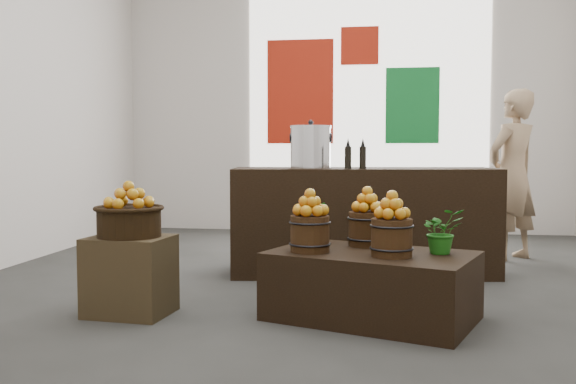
# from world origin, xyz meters

# --- Properties ---
(ground) EXTENTS (7.00, 7.00, 0.00)m
(ground) POSITION_xyz_m (0.00, 0.00, 0.00)
(ground) COLOR #393A37
(ground) RESTS_ON ground
(back_wall) EXTENTS (6.00, 0.04, 4.00)m
(back_wall) POSITION_xyz_m (0.00, 3.50, 2.00)
(back_wall) COLOR silver
(back_wall) RESTS_ON ground
(back_opening) EXTENTS (3.20, 0.02, 2.40)m
(back_opening) POSITION_xyz_m (0.30, 3.48, 2.00)
(back_opening) COLOR white
(back_opening) RESTS_ON back_wall
(deco_red_left) EXTENTS (0.90, 0.04, 1.40)m
(deco_red_left) POSITION_xyz_m (-0.60, 3.47, 1.90)
(deco_red_left) COLOR #AC1F0D
(deco_red_left) RESTS_ON back_wall
(deco_green_right) EXTENTS (0.70, 0.04, 1.00)m
(deco_green_right) POSITION_xyz_m (0.90, 3.47, 1.70)
(deco_green_right) COLOR #116F2A
(deco_green_right) RESTS_ON back_wall
(deco_red_upper) EXTENTS (0.50, 0.04, 0.50)m
(deco_red_upper) POSITION_xyz_m (0.20, 3.47, 2.50)
(deco_red_upper) COLOR #AC1F0D
(deco_red_upper) RESTS_ON back_wall
(crate) EXTENTS (0.57, 0.48, 0.53)m
(crate) POSITION_xyz_m (-1.17, -1.14, 0.27)
(crate) COLOR #493822
(crate) RESTS_ON ground
(wicker_basket) EXTENTS (0.43, 0.43, 0.19)m
(wicker_basket) POSITION_xyz_m (-1.17, -1.14, 0.63)
(wicker_basket) COLOR black
(wicker_basket) RESTS_ON crate
(apples_in_basket) EXTENTS (0.33, 0.33, 0.18)m
(apples_in_basket) POSITION_xyz_m (-1.17, -1.14, 0.82)
(apples_in_basket) COLOR #A10705
(apples_in_basket) RESTS_ON wicker_basket
(display_table) EXTENTS (1.49, 1.19, 0.45)m
(display_table) POSITION_xyz_m (0.46, -1.02, 0.22)
(display_table) COLOR black
(display_table) RESTS_ON ground
(apple_bucket_front_left) EXTENTS (0.26, 0.26, 0.24)m
(apple_bucket_front_left) POSITION_xyz_m (0.05, -1.06, 0.57)
(apple_bucket_front_left) COLOR #3C2810
(apple_bucket_front_left) RESTS_ON display_table
(apples_in_bucket_front_left) EXTENTS (0.19, 0.19, 0.17)m
(apples_in_bucket_front_left) POSITION_xyz_m (0.05, -1.06, 0.77)
(apples_in_bucket_front_left) COLOR #A10705
(apples_in_bucket_front_left) RESTS_ON apple_bucket_front_left
(apple_bucket_front_right) EXTENTS (0.26, 0.26, 0.24)m
(apple_bucket_front_right) POSITION_xyz_m (0.59, -1.17, 0.57)
(apple_bucket_front_right) COLOR #3C2810
(apple_bucket_front_right) RESTS_ON display_table
(apples_in_bucket_front_right) EXTENTS (0.19, 0.19, 0.17)m
(apples_in_bucket_front_right) POSITION_xyz_m (0.59, -1.17, 0.77)
(apples_in_bucket_front_right) COLOR #A10705
(apples_in_bucket_front_right) RESTS_ON apple_bucket_front_right
(apple_bucket_rear) EXTENTS (0.26, 0.26, 0.24)m
(apple_bucket_rear) POSITION_xyz_m (0.42, -0.75, 0.57)
(apple_bucket_rear) COLOR #3C2810
(apple_bucket_rear) RESTS_ON display_table
(apples_in_bucket_rear) EXTENTS (0.19, 0.19, 0.17)m
(apples_in_bucket_rear) POSITION_xyz_m (0.42, -0.75, 0.77)
(apples_in_bucket_rear) COLOR #A10705
(apples_in_bucket_rear) RESTS_ON apple_bucket_rear
(herb_garnish_right) EXTENTS (0.33, 0.30, 0.30)m
(herb_garnish_right) POSITION_xyz_m (0.91, -1.02, 0.60)
(herb_garnish_right) COLOR #196014
(herb_garnish_right) RESTS_ON display_table
(herb_garnish_left) EXTENTS (0.18, 0.15, 0.30)m
(herb_garnish_left) POSITION_xyz_m (0.06, -0.65, 0.60)
(herb_garnish_left) COLOR #196014
(herb_garnish_left) RESTS_ON display_table
(counter) EXTENTS (2.41, 1.03, 0.95)m
(counter) POSITION_xyz_m (0.35, 0.56, 0.48)
(counter) COLOR black
(counter) RESTS_ON ground
(stock_pot_left) EXTENTS (0.36, 0.36, 0.36)m
(stock_pot_left) POSITION_xyz_m (-0.12, 0.50, 1.13)
(stock_pot_left) COLOR silver
(stock_pot_left) RESTS_ON counter
(oil_cruets) EXTENTS (0.18, 0.08, 0.26)m
(oil_cruets) POSITION_xyz_m (0.38, 0.33, 1.09)
(oil_cruets) COLOR black
(oil_cruets) RESTS_ON counter
(shopper) EXTENTS (0.75, 0.73, 1.73)m
(shopper) POSITION_xyz_m (1.83, 1.53, 0.86)
(shopper) COLOR tan
(shopper) RESTS_ON ground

